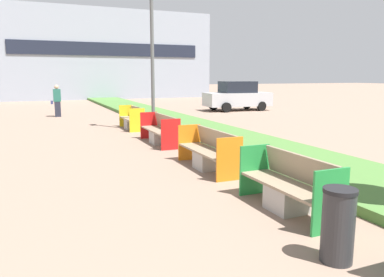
% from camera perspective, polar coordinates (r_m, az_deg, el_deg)
% --- Properties ---
extents(planter_grass_strip, '(2.80, 120.00, 0.18)m').
position_cam_1_polar(planter_grass_strip, '(12.07, 7.44, -0.65)').
color(planter_grass_strip, '#4C7A38').
rests_on(planter_grass_strip, ground).
extents(building_backdrop, '(20.67, 6.40, 8.42)m').
position_cam_1_polar(building_backdrop, '(39.60, -13.32, 12.19)').
color(building_backdrop, '#939EAD').
rests_on(building_backdrop, ground).
extents(bench_green_frame, '(0.65, 2.00, 0.94)m').
position_cam_1_polar(bench_green_frame, '(6.41, 14.47, -7.51)').
color(bench_green_frame, '#ADA8A0').
rests_on(bench_green_frame, ground).
extents(bench_orange_frame, '(0.65, 2.26, 0.94)m').
position_cam_1_polar(bench_orange_frame, '(8.95, 2.55, -2.33)').
color(bench_orange_frame, '#ADA8A0').
rests_on(bench_orange_frame, ground).
extents(bench_red_frame, '(0.65, 2.35, 0.94)m').
position_cam_1_polar(bench_red_frame, '(12.34, -4.87, 0.95)').
color(bench_red_frame, '#ADA8A0').
rests_on(bench_red_frame, ground).
extents(bench_yellow_frame, '(0.65, 1.90, 0.94)m').
position_cam_1_polar(bench_yellow_frame, '(15.88, -9.09, 2.74)').
color(bench_yellow_frame, '#ADA8A0').
rests_on(bench_yellow_frame, ground).
extents(litter_bin, '(0.40, 0.40, 0.91)m').
position_cam_1_polar(litter_bin, '(4.88, 21.36, -12.21)').
color(litter_bin, '#2D2D30').
rests_on(litter_bin, ground).
extents(street_lamp_post, '(0.24, 0.44, 7.09)m').
position_cam_1_polar(street_lamp_post, '(15.07, -6.13, 16.03)').
color(street_lamp_post, '#56595B').
rests_on(street_lamp_post, ground).
extents(pedestrian_walking, '(0.53, 0.24, 1.73)m').
position_cam_1_polar(pedestrian_walking, '(21.61, -19.87, 5.45)').
color(pedestrian_walking, '#232633').
rests_on(pedestrian_walking, ground).
extents(parked_car_distant, '(4.31, 2.04, 1.86)m').
position_cam_1_polar(parked_car_distant, '(24.29, 6.92, 6.42)').
color(parked_car_distant, '#B7BABF').
rests_on(parked_car_distant, ground).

